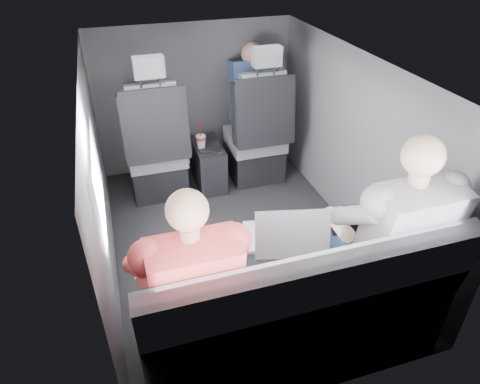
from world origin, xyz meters
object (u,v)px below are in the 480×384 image
object	(u,v)px
soda_cup	(201,141)
laptop_black	(357,222)
front_seat_left	(157,154)
laptop_white	(188,261)
laptop_silver	(284,235)
passenger_rear_left	(190,285)
passenger_rear_right	(387,237)
center_console	(208,164)
rear_bench	(295,319)
front_seat_right	(257,140)
passenger_front_right	(252,93)

from	to	relation	value
soda_cup	laptop_black	size ratio (longest dim) A/B	0.79
front_seat_left	laptop_white	size ratio (longest dim) A/B	3.90
laptop_silver	passenger_rear_left	bearing A→B (deg)	-160.48
front_seat_left	passenger_rear_left	world-z (taller)	front_seat_left
front_seat_left	passenger_rear_right	world-z (taller)	passenger_rear_right
center_console	rear_bench	bearing A→B (deg)	-90.00
front_seat_right	laptop_white	size ratio (longest dim) A/B	3.90
front_seat_left	front_seat_right	bearing A→B (deg)	0.00
passenger_rear_right	soda_cup	bearing A→B (deg)	108.72
front_seat_left	center_console	world-z (taller)	front_seat_left
laptop_silver	laptop_black	bearing A→B (deg)	-0.21
center_console	passenger_rear_left	distance (m)	1.97
laptop_black	passenger_rear_right	world-z (taller)	passenger_rear_right
front_seat_right	rear_bench	world-z (taller)	front_seat_right
laptop_silver	passenger_front_right	size ratio (longest dim) A/B	0.58
laptop_white	soda_cup	bearing A→B (deg)	75.09
soda_cup	laptop_white	xyz separation A→B (m)	(-0.44, -1.64, 0.16)
front_seat_left	rear_bench	distance (m)	1.96
passenger_rear_left	passenger_rear_right	world-z (taller)	passenger_rear_right
front_seat_right	passenger_front_right	bearing A→B (deg)	82.86
passenger_rear_left	passenger_rear_right	xyz separation A→B (m)	(1.07, -0.00, 0.03)
front_seat_left	laptop_silver	bearing A→B (deg)	-73.22
center_console	laptop_black	bearing A→B (deg)	-73.55
laptop_silver	soda_cup	bearing A→B (deg)	93.54
rear_bench	laptop_silver	distance (m)	0.44
passenger_rear_left	passenger_rear_right	bearing A→B (deg)	-0.06
passenger_rear_left	passenger_front_right	size ratio (longest dim) A/B	1.61
center_console	laptop_silver	xyz separation A→B (m)	(0.03, -1.65, 0.44)
front_seat_left	front_seat_right	size ratio (longest dim) A/B	1.00
laptop_white	passenger_rear_left	size ratio (longest dim) A/B	0.27
front_seat_right	passenger_front_right	size ratio (longest dim) A/B	1.67
soda_cup	laptop_white	distance (m)	1.71
rear_bench	passenger_rear_right	distance (m)	0.65
front_seat_right	passenger_rear_left	distance (m)	2.07
passenger_rear_left	front_seat_right	bearing A→B (deg)	61.59
center_console	soda_cup	size ratio (longest dim) A/B	1.88
passenger_rear_right	laptop_white	bearing A→B (deg)	171.32
rear_bench	laptop_white	bearing A→B (deg)	153.15
rear_bench	soda_cup	size ratio (longest dim) A/B	6.28
front_seat_left	laptop_black	world-z (taller)	front_seat_left
front_seat_right	front_seat_left	bearing A→B (deg)	180.00
soda_cup	laptop_black	bearing A→B (deg)	-71.03
soda_cup	passenger_rear_left	size ratio (longest dim) A/B	0.21
front_seat_left	center_console	bearing A→B (deg)	5.07
soda_cup	center_console	bearing A→B (deg)	34.65
center_console	laptop_white	distance (m)	1.81
rear_bench	center_console	bearing A→B (deg)	90.00
center_console	passenger_front_right	distance (m)	0.76
rear_bench	soda_cup	xyz separation A→B (m)	(-0.06, 1.90, 0.16)
center_console	rear_bench	distance (m)	1.94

